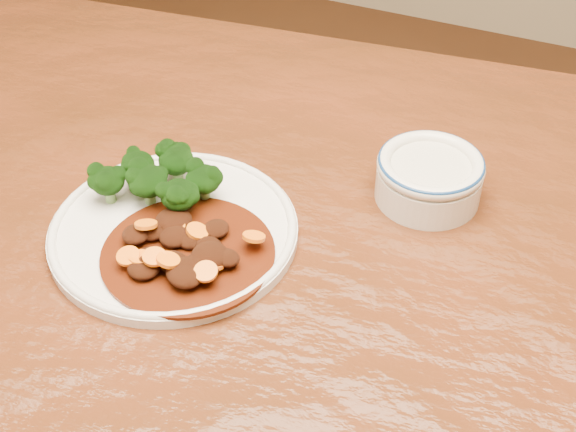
% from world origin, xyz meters
% --- Properties ---
extents(dining_table, '(1.59, 1.06, 0.75)m').
position_xyz_m(dining_table, '(0.00, 0.00, 0.67)').
color(dining_table, '#58240F').
rests_on(dining_table, ground).
extents(dinner_plate, '(0.25, 0.25, 0.02)m').
position_xyz_m(dinner_plate, '(-0.16, -0.02, 0.76)').
color(dinner_plate, white).
rests_on(dinner_plate, dining_table).
extents(broccoli_florets, '(0.13, 0.10, 0.04)m').
position_xyz_m(broccoli_florets, '(-0.19, 0.02, 0.79)').
color(broccoli_florets, '#709F52').
rests_on(broccoli_florets, dinner_plate).
extents(mince_stew, '(0.17, 0.17, 0.03)m').
position_xyz_m(mince_stew, '(-0.12, -0.06, 0.77)').
color(mince_stew, '#491A07').
rests_on(mince_stew, dinner_plate).
extents(dip_bowl, '(0.11, 0.11, 0.05)m').
position_xyz_m(dip_bowl, '(0.06, 0.14, 0.78)').
color(dip_bowl, silver).
rests_on(dip_bowl, dining_table).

